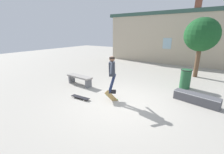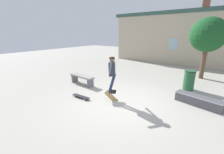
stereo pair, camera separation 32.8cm
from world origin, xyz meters
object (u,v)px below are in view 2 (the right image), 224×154
at_px(tree_right, 208,35).
at_px(skate_ledge, 198,101).
at_px(park_bench, 82,78).
at_px(trash_bin, 189,80).
at_px(skater, 112,71).
at_px(skateboard_flipping, 112,98).
at_px(skateboard_resting, 81,96).

xyz_separation_m(tree_right, skate_ledge, (0.39, -4.11, -2.34)).
relative_size(park_bench, trash_bin, 1.64).
bearing_deg(skater, skate_ledge, -1.00).
bearing_deg(park_bench, tree_right, 48.80).
relative_size(tree_right, skateboard_flipping, 4.87).
height_order(skate_ledge, skateboard_flipping, skateboard_flipping).
xyz_separation_m(skate_ledge, skater, (-2.91, -1.57, 1.04)).
relative_size(park_bench, skateboard_resting, 1.76).
bearing_deg(skateboard_resting, trash_bin, -135.20).
height_order(skater, skateboard_flipping, skater).
height_order(park_bench, skater, skater).
distance_m(tree_right, park_bench, 7.41).
relative_size(trash_bin, skater, 0.64).
height_order(tree_right, trash_bin, tree_right).
distance_m(skate_ledge, skateboard_flipping, 3.29).
bearing_deg(skateboard_resting, tree_right, -123.10).
bearing_deg(trash_bin, skate_ledge, -67.99).
bearing_deg(park_bench, skateboard_flipping, -12.56).
bearing_deg(skater, park_bench, 136.36).
bearing_deg(tree_right, skateboard_flipping, -113.06).
xyz_separation_m(skater, skateboard_flipping, (0.07, -0.09, -1.08)).
xyz_separation_m(tree_right, skateboard_flipping, (-2.46, -5.77, -2.38)).
xyz_separation_m(tree_right, skater, (-2.52, -5.68, -1.30)).
relative_size(skater, skateboard_resting, 1.68).
distance_m(skate_ledge, trash_bin, 1.73).
xyz_separation_m(skate_ledge, trash_bin, (-0.64, 1.57, 0.31)).
bearing_deg(skate_ledge, trash_bin, 123.84).
height_order(park_bench, skate_ledge, park_bench).
distance_m(tree_right, skater, 6.35).
distance_m(tree_right, skateboard_flipping, 6.71).
height_order(skate_ledge, trash_bin, trash_bin).
bearing_deg(skateboard_flipping, trash_bin, 7.99).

